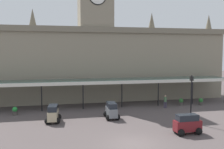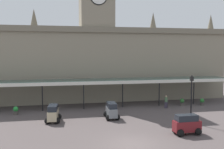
# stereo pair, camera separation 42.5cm
# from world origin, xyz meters

# --- Properties ---
(ground_plane) EXTENTS (140.00, 140.00, 0.00)m
(ground_plane) POSITION_xyz_m (0.00, 0.00, 0.00)
(ground_plane) COLOR #4F4544
(station_building) EXTENTS (39.82, 5.62, 18.62)m
(station_building) POSITION_xyz_m (-0.00, 19.68, 6.19)
(station_building) COLOR gray
(station_building) RESTS_ON ground
(entrance_canopy) EXTENTS (35.89, 3.26, 3.62)m
(entrance_canopy) POSITION_xyz_m (-0.00, 14.75, 3.47)
(entrance_canopy) COLOR #38564C
(entrance_canopy) RESTS_ON ground
(car_beige_van) EXTENTS (1.75, 2.48, 1.77)m
(car_beige_van) POSITION_xyz_m (-6.27, 8.00, 0.81)
(car_beige_van) COLOR tan
(car_beige_van) RESTS_ON ground
(car_maroon_van) EXTENTS (2.41, 1.61, 1.77)m
(car_maroon_van) POSITION_xyz_m (5.42, 1.36, 0.81)
(car_maroon_van) COLOR maroon
(car_maroon_van) RESTS_ON ground
(car_grey_van) EXTENTS (1.64, 2.43, 1.77)m
(car_grey_van) POSITION_xyz_m (-0.02, 8.11, 0.81)
(car_grey_van) COLOR slate
(car_grey_van) RESTS_ON ground
(pedestrian_near_entrance) EXTENTS (0.39, 0.34, 1.67)m
(pedestrian_near_entrance) POSITION_xyz_m (7.98, 11.87, 0.91)
(pedestrian_near_entrance) COLOR #3F384C
(pedestrian_near_entrance) RESTS_ON ground
(victorian_lamppost) EXTENTS (0.30, 0.30, 4.94)m
(victorian_lamppost) POSITION_xyz_m (7.59, 4.64, 3.07)
(victorian_lamppost) COLOR black
(victorian_lamppost) RESTS_ON ground
(planter_by_canopy) EXTENTS (0.60, 0.60, 0.96)m
(planter_by_canopy) POSITION_xyz_m (13.50, 12.51, 0.49)
(planter_by_canopy) COLOR #47423D
(planter_by_canopy) RESTS_ON ground
(planter_near_kerb) EXTENTS (0.60, 0.60, 0.96)m
(planter_near_kerb) POSITION_xyz_m (10.77, 12.93, 0.49)
(planter_near_kerb) COLOR #47423D
(planter_near_kerb) RESTS_ON ground
(planter_forecourt_centre) EXTENTS (0.60, 0.60, 0.96)m
(planter_forecourt_centre) POSITION_xyz_m (-10.61, 12.04, 0.49)
(planter_forecourt_centre) COLOR #47423D
(planter_forecourt_centre) RESTS_ON ground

